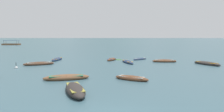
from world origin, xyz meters
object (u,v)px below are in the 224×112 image
(rowboat_9, at_px, (164,61))
(rowboat_5, at_px, (75,90))
(rowboat_4, at_px, (39,64))
(rowboat_8, at_px, (112,59))
(rowboat_3, at_px, (207,63))
(mooring_buoy, at_px, (16,68))
(rowboat_7, at_px, (132,78))
(rowboat_10, at_px, (57,59))
(rowboat_6, at_px, (128,62))
(ferry_0, at_px, (11,44))
(rowboat_1, at_px, (140,59))
(rowboat_0, at_px, (66,77))

(rowboat_9, bearing_deg, rowboat_5, -124.78)
(rowboat_4, distance_m, rowboat_5, 15.50)
(rowboat_8, relative_size, rowboat_9, 0.83)
(rowboat_3, xyz_separation_m, mooring_buoy, (-25.75, -2.73, -0.09))
(mooring_buoy, bearing_deg, rowboat_8, 33.58)
(rowboat_7, xyz_separation_m, rowboat_10, (-10.91, 15.05, 0.00))
(rowboat_6, distance_m, ferry_0, 86.04)
(rowboat_7, height_order, ferry_0, ferry_0)
(rowboat_6, height_order, rowboat_10, rowboat_10)
(rowboat_1, xyz_separation_m, ferry_0, (-55.18, 64.00, 0.32))
(ferry_0, bearing_deg, rowboat_3, -47.75)
(rowboat_0, bearing_deg, rowboat_5, -69.91)
(rowboat_10, bearing_deg, rowboat_9, -8.87)
(rowboat_3, relative_size, ferry_0, 0.48)
(rowboat_10, bearing_deg, ferry_0, 122.35)
(rowboat_4, xyz_separation_m, rowboat_7, (12.00, -9.62, -0.02))
(rowboat_6, distance_m, rowboat_7, 11.48)
(rowboat_10, bearing_deg, rowboat_5, -71.29)
(rowboat_4, relative_size, rowboat_10, 1.07)
(rowboat_1, relative_size, rowboat_4, 0.69)
(rowboat_3, height_order, rowboat_4, rowboat_3)
(rowboat_4, bearing_deg, rowboat_7, -38.73)
(rowboat_3, height_order, rowboat_8, rowboat_3)
(rowboat_5, height_order, rowboat_8, rowboat_5)
(rowboat_8, xyz_separation_m, ferry_0, (-50.21, 64.82, 0.29))
(rowboat_1, distance_m, rowboat_5, 21.01)
(rowboat_4, bearing_deg, rowboat_10, 78.66)
(rowboat_9, bearing_deg, rowboat_6, -171.94)
(rowboat_5, bearing_deg, rowboat_6, 70.89)
(rowboat_1, bearing_deg, rowboat_5, -112.11)
(rowboat_0, distance_m, rowboat_1, 17.92)
(rowboat_1, distance_m, rowboat_6, 4.83)
(rowboat_6, relative_size, ferry_0, 0.46)
(rowboat_0, xyz_separation_m, rowboat_9, (12.82, 11.97, -0.02))
(rowboat_5, height_order, rowboat_9, rowboat_5)
(rowboat_4, distance_m, rowboat_8, 11.63)
(rowboat_3, bearing_deg, rowboat_1, 144.21)
(rowboat_1, height_order, rowboat_5, rowboat_5)
(rowboat_1, xyz_separation_m, mooring_buoy, (-17.17, -8.92, -0.03))
(rowboat_3, relative_size, rowboat_4, 0.97)
(rowboat_0, bearing_deg, rowboat_3, 26.56)
(rowboat_4, bearing_deg, rowboat_1, 20.95)
(rowboat_7, xyz_separation_m, rowboat_9, (6.78, 12.29, 0.01))
(rowboat_0, xyz_separation_m, rowboat_5, (1.56, -4.25, 0.04))
(rowboat_5, bearing_deg, rowboat_10, 108.71)
(rowboat_10, distance_m, ferry_0, 76.33)
(rowboat_6, bearing_deg, rowboat_3, -10.67)
(rowboat_0, bearing_deg, rowboat_10, 108.30)
(ferry_0, bearing_deg, rowboat_8, -52.24)
(rowboat_1, height_order, rowboat_9, rowboat_9)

